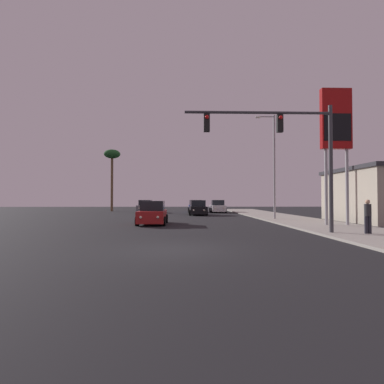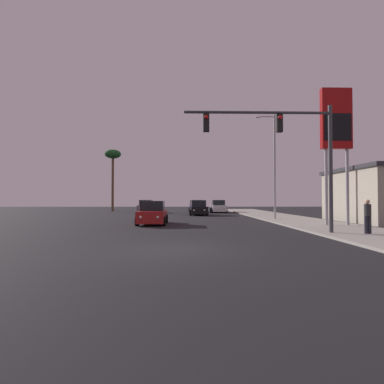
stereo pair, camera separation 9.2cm
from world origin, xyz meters
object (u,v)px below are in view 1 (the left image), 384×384
(gas_station_sign, at_px, (336,126))
(pedestrian_on_sidewalk, at_px, (368,215))
(car_blue, at_px, (195,207))
(car_grey, at_px, (145,207))
(palm_tree_far, at_px, (112,158))
(car_white, at_px, (218,207))
(car_black, at_px, (198,208))
(car_red, at_px, (153,214))
(traffic_light_mast, at_px, (289,142))
(street_lamp, at_px, (273,161))

(gas_station_sign, xyz_separation_m, pedestrian_on_sidewalk, (-1.02, -4.91, -5.58))
(car_blue, distance_m, car_grey, 6.84)
(car_blue, distance_m, palm_tree_far, 14.70)
(car_white, relative_size, gas_station_sign, 0.48)
(gas_station_sign, bearing_deg, car_black, 120.10)
(pedestrian_on_sidewalk, bearing_deg, car_red, 147.56)
(car_blue, xyz_separation_m, traffic_light_mast, (3.72, -26.17, 3.98))
(traffic_light_mast, height_order, street_lamp, street_lamp)
(car_grey, bearing_deg, street_lamp, 131.66)
(car_blue, relative_size, street_lamp, 0.48)
(car_red, relative_size, traffic_light_mast, 0.57)
(car_blue, bearing_deg, street_lamp, 111.44)
(gas_station_sign, relative_size, pedestrian_on_sidewalk, 5.39)
(traffic_light_mast, xyz_separation_m, gas_station_sign, (4.72, 4.33, 1.88))
(car_red, bearing_deg, palm_tree_far, -70.08)
(gas_station_sign, distance_m, pedestrian_on_sidewalk, 7.51)
(car_black, distance_m, traffic_light_mast, 19.68)
(car_black, distance_m, car_white, 6.97)
(car_blue, height_order, car_white, same)
(car_white, distance_m, street_lamp, 15.59)
(street_lamp, relative_size, pedestrian_on_sidewalk, 5.39)
(car_blue, relative_size, traffic_light_mast, 0.57)
(car_black, bearing_deg, street_lamp, 124.68)
(car_grey, bearing_deg, car_black, 135.75)
(car_white, height_order, pedestrian_on_sidewalk, pedestrian_on_sidewalk)
(car_black, bearing_deg, car_white, -116.89)
(gas_station_sign, height_order, palm_tree_far, palm_tree_far)
(street_lamp, bearing_deg, car_black, 126.27)
(car_white, relative_size, street_lamp, 0.48)
(pedestrian_on_sidewalk, bearing_deg, car_blue, 105.49)
(car_grey, relative_size, car_red, 1.00)
(car_black, bearing_deg, palm_tree_far, -42.88)
(car_red, bearing_deg, car_blue, -101.29)
(car_red, xyz_separation_m, pedestrian_on_sidewalk, (11.28, -7.17, 0.27))
(gas_station_sign, bearing_deg, car_red, 169.60)
(car_grey, xyz_separation_m, pedestrian_on_sidewalk, (14.25, -26.50, 0.27))
(car_white, xyz_separation_m, pedestrian_on_sidewalk, (4.45, -25.80, 0.27))
(traffic_light_mast, bearing_deg, pedestrian_on_sidewalk, -8.92)
(car_black, height_order, gas_station_sign, gas_station_sign)
(car_grey, xyz_separation_m, palm_tree_far, (-5.47, 3.78, 7.23))
(car_blue, relative_size, pedestrian_on_sidewalk, 2.58)
(car_grey, xyz_separation_m, traffic_light_mast, (10.56, -25.92, 3.98))
(car_grey, relative_size, pedestrian_on_sidewalk, 2.59)
(car_white, distance_m, gas_station_sign, 22.37)
(car_white, bearing_deg, palm_tree_far, -16.01)
(car_grey, relative_size, palm_tree_far, 0.47)
(street_lamp, xyz_separation_m, gas_station_sign, (2.34, -6.25, 1.50))
(car_grey, distance_m, car_red, 19.56)
(street_lamp, xyz_separation_m, pedestrian_on_sidewalk, (1.32, -11.16, -4.08))
(pedestrian_on_sidewalk, bearing_deg, palm_tree_far, 123.07)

